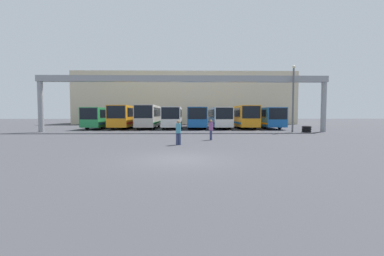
{
  "coord_description": "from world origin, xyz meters",
  "views": [
    {
      "loc": [
        0.42,
        -11.76,
        2.1
      ],
      "look_at": [
        1.03,
        20.98,
        0.3
      ],
      "focal_mm": 24.0,
      "sensor_mm": 36.0,
      "label": 1
    }
  ],
  "objects_px": {
    "bus_slot_2": "(149,115)",
    "bus_slot_3": "(173,116)",
    "bus_slot_5": "(219,116)",
    "pedestrian_mid_right": "(211,129)",
    "bus_slot_7": "(265,117)",
    "pedestrian_near_center": "(178,132)",
    "bus_slot_6": "(242,116)",
    "tire_stack": "(307,129)",
    "bus_slot_4": "(196,116)",
    "lamp_post": "(293,96)",
    "bus_slot_0": "(102,117)",
    "bus_slot_1": "(126,116)"
  },
  "relations": [
    {
      "from": "bus_slot_2",
      "to": "bus_slot_3",
      "type": "height_order",
      "value": "bus_slot_2"
    },
    {
      "from": "bus_slot_5",
      "to": "pedestrian_mid_right",
      "type": "distance_m",
      "value": 18.06
    },
    {
      "from": "bus_slot_2",
      "to": "pedestrian_mid_right",
      "type": "distance_m",
      "value": 18.89
    },
    {
      "from": "bus_slot_5",
      "to": "bus_slot_7",
      "type": "xyz_separation_m",
      "value": [
        6.92,
        -0.03,
        -0.03
      ]
    },
    {
      "from": "bus_slot_3",
      "to": "pedestrian_mid_right",
      "type": "relative_size",
      "value": 6.21
    },
    {
      "from": "bus_slot_5",
      "to": "pedestrian_near_center",
      "type": "height_order",
      "value": "bus_slot_5"
    },
    {
      "from": "bus_slot_6",
      "to": "tire_stack",
      "type": "bearing_deg",
      "value": -59.7
    },
    {
      "from": "bus_slot_6",
      "to": "bus_slot_7",
      "type": "height_order",
      "value": "bus_slot_6"
    },
    {
      "from": "pedestrian_near_center",
      "to": "bus_slot_3",
      "type": "bearing_deg",
      "value": -82.59
    },
    {
      "from": "pedestrian_mid_right",
      "to": "bus_slot_4",
      "type": "bearing_deg",
      "value": 13.14
    },
    {
      "from": "bus_slot_2",
      "to": "bus_slot_6",
      "type": "height_order",
      "value": "bus_slot_2"
    },
    {
      "from": "tire_stack",
      "to": "bus_slot_7",
      "type": "bearing_deg",
      "value": 101.8
    },
    {
      "from": "bus_slot_6",
      "to": "bus_slot_7",
      "type": "distance_m",
      "value": 3.46
    },
    {
      "from": "bus_slot_2",
      "to": "lamp_post",
      "type": "xyz_separation_m",
      "value": [
        17.72,
        -8.63,
        2.27
      ]
    },
    {
      "from": "bus_slot_0",
      "to": "tire_stack",
      "type": "distance_m",
      "value": 27.63
    },
    {
      "from": "bus_slot_5",
      "to": "tire_stack",
      "type": "distance_m",
      "value": 12.97
    },
    {
      "from": "tire_stack",
      "to": "bus_slot_4",
      "type": "bearing_deg",
      "value": 142.99
    },
    {
      "from": "bus_slot_6",
      "to": "bus_slot_1",
      "type": "bearing_deg",
      "value": -179.16
    },
    {
      "from": "bus_slot_1",
      "to": "tire_stack",
      "type": "bearing_deg",
      "value": -21.63
    },
    {
      "from": "bus_slot_1",
      "to": "bus_slot_7",
      "type": "distance_m",
      "value": 20.76
    },
    {
      "from": "bus_slot_0",
      "to": "bus_slot_4",
      "type": "xyz_separation_m",
      "value": [
        13.84,
        0.51,
        0.03
      ]
    },
    {
      "from": "pedestrian_mid_right",
      "to": "lamp_post",
      "type": "distance_m",
      "value": 13.79
    },
    {
      "from": "bus_slot_0",
      "to": "pedestrian_mid_right",
      "type": "height_order",
      "value": "bus_slot_0"
    },
    {
      "from": "bus_slot_5",
      "to": "bus_slot_7",
      "type": "bearing_deg",
      "value": -0.22
    },
    {
      "from": "bus_slot_7",
      "to": "pedestrian_mid_right",
      "type": "bearing_deg",
      "value": -118.8
    },
    {
      "from": "bus_slot_6",
      "to": "lamp_post",
      "type": "height_order",
      "value": "lamp_post"
    },
    {
      "from": "bus_slot_1",
      "to": "bus_slot_6",
      "type": "relative_size",
      "value": 0.95
    },
    {
      "from": "bus_slot_1",
      "to": "bus_slot_2",
      "type": "bearing_deg",
      "value": -2.46
    },
    {
      "from": "bus_slot_0",
      "to": "bus_slot_5",
      "type": "distance_m",
      "value": 17.31
    },
    {
      "from": "bus_slot_6",
      "to": "bus_slot_3",
      "type": "bearing_deg",
      "value": -177.81
    },
    {
      "from": "bus_slot_0",
      "to": "bus_slot_3",
      "type": "distance_m",
      "value": 10.38
    },
    {
      "from": "bus_slot_3",
      "to": "bus_slot_5",
      "type": "bearing_deg",
      "value": 4.18
    },
    {
      "from": "bus_slot_2",
      "to": "bus_slot_0",
      "type": "bearing_deg",
      "value": -179.41
    },
    {
      "from": "bus_slot_3",
      "to": "bus_slot_6",
      "type": "distance_m",
      "value": 10.39
    },
    {
      "from": "bus_slot_1",
      "to": "bus_slot_6",
      "type": "distance_m",
      "value": 17.3
    },
    {
      "from": "bus_slot_3",
      "to": "bus_slot_5",
      "type": "height_order",
      "value": "bus_slot_3"
    },
    {
      "from": "bus_slot_2",
      "to": "bus_slot_7",
      "type": "bearing_deg",
      "value": 1.61
    },
    {
      "from": "bus_slot_0",
      "to": "bus_slot_4",
      "type": "bearing_deg",
      "value": 2.1
    },
    {
      "from": "bus_slot_4",
      "to": "pedestrian_mid_right",
      "type": "distance_m",
      "value": 17.77
    },
    {
      "from": "bus_slot_5",
      "to": "tire_stack",
      "type": "bearing_deg",
      "value": -46.57
    },
    {
      "from": "pedestrian_mid_right",
      "to": "bus_slot_7",
      "type": "bearing_deg",
      "value": -17.59
    },
    {
      "from": "bus_slot_5",
      "to": "bus_slot_6",
      "type": "distance_m",
      "value": 3.46
    },
    {
      "from": "bus_slot_0",
      "to": "bus_slot_1",
      "type": "relative_size",
      "value": 0.96
    },
    {
      "from": "bus_slot_3",
      "to": "pedestrian_near_center",
      "type": "relative_size",
      "value": 6.1
    },
    {
      "from": "bus_slot_4",
      "to": "bus_slot_0",
      "type": "bearing_deg",
      "value": -177.9
    },
    {
      "from": "bus_slot_7",
      "to": "bus_slot_6",
      "type": "bearing_deg",
      "value": -178.64
    },
    {
      "from": "bus_slot_3",
      "to": "pedestrian_near_center",
      "type": "height_order",
      "value": "bus_slot_3"
    },
    {
      "from": "bus_slot_6",
      "to": "pedestrian_mid_right",
      "type": "bearing_deg",
      "value": -109.65
    },
    {
      "from": "bus_slot_5",
      "to": "bus_slot_1",
      "type": "bearing_deg",
      "value": -178.5
    },
    {
      "from": "bus_slot_1",
      "to": "bus_slot_6",
      "type": "height_order",
      "value": "bus_slot_1"
    }
  ]
}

